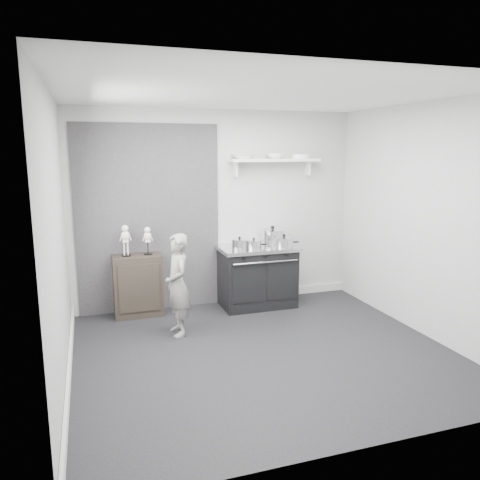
% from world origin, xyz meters
% --- Properties ---
extents(ground, '(4.00, 4.00, 0.00)m').
position_xyz_m(ground, '(0.00, 0.00, 0.00)').
color(ground, black).
rests_on(ground, ground).
extents(room_shell, '(4.02, 3.62, 2.71)m').
position_xyz_m(room_shell, '(-0.09, 0.15, 1.64)').
color(room_shell, '#BAB9B7').
rests_on(room_shell, ground).
extents(wall_shelf, '(1.30, 0.26, 0.24)m').
position_xyz_m(wall_shelf, '(0.80, 1.68, 2.01)').
color(wall_shelf, white).
rests_on(wall_shelf, room_shell).
extents(stove, '(1.06, 0.66, 0.85)m').
position_xyz_m(stove, '(0.48, 1.48, 0.43)').
color(stove, black).
rests_on(stove, ground).
extents(side_cabinet, '(0.62, 0.36, 0.81)m').
position_xyz_m(side_cabinet, '(-1.15, 1.61, 0.41)').
color(side_cabinet, black).
rests_on(side_cabinet, ground).
extents(child, '(0.33, 0.47, 1.21)m').
position_xyz_m(child, '(-0.77, 0.80, 0.61)').
color(child, gray).
rests_on(child, ground).
extents(pot_front_left, '(0.30, 0.21, 0.18)m').
position_xyz_m(pot_front_left, '(0.18, 1.38, 0.92)').
color(pot_front_left, silver).
rests_on(pot_front_left, stove).
extents(pot_back_right, '(0.41, 0.32, 0.26)m').
position_xyz_m(pot_back_right, '(0.74, 1.59, 0.95)').
color(pot_back_right, silver).
rests_on(pot_back_right, stove).
extents(pot_front_right, '(0.35, 0.26, 0.19)m').
position_xyz_m(pot_front_right, '(0.80, 1.31, 0.92)').
color(pot_front_right, silver).
rests_on(pot_front_right, stove).
extents(pot_front_center, '(0.29, 0.20, 0.15)m').
position_xyz_m(pot_front_center, '(0.38, 1.35, 0.91)').
color(pot_front_center, silver).
rests_on(pot_front_center, stove).
extents(skeleton_full, '(0.13, 0.08, 0.47)m').
position_xyz_m(skeleton_full, '(-1.28, 1.61, 1.05)').
color(skeleton_full, silver).
rests_on(skeleton_full, side_cabinet).
extents(skeleton_torso, '(0.12, 0.08, 0.42)m').
position_xyz_m(skeleton_torso, '(-1.00, 1.61, 1.02)').
color(skeleton_torso, silver).
rests_on(skeleton_torso, side_cabinet).
extents(bowl_large, '(0.29, 0.29, 0.07)m').
position_xyz_m(bowl_large, '(0.32, 1.67, 2.08)').
color(bowl_large, white).
rests_on(bowl_large, wall_shelf).
extents(bowl_small, '(0.23, 0.23, 0.07)m').
position_xyz_m(bowl_small, '(0.81, 1.67, 2.08)').
color(bowl_small, white).
rests_on(bowl_small, wall_shelf).
extents(plate_stack, '(0.26, 0.26, 0.06)m').
position_xyz_m(plate_stack, '(1.19, 1.67, 2.07)').
color(plate_stack, white).
rests_on(plate_stack, wall_shelf).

